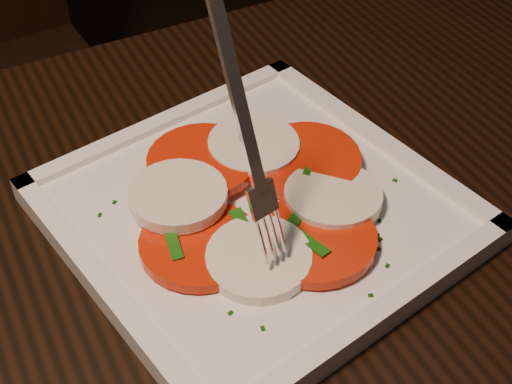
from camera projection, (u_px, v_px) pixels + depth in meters
The scene contains 3 objects.
plate at pixel (256, 213), 0.55m from camera, with size 0.27×0.27×0.01m, color white.
caprese_salad at pixel (256, 198), 0.53m from camera, with size 0.22×0.22×0.02m.
fork at pixel (238, 127), 0.44m from camera, with size 0.03×0.06×0.18m, color white, non-canonical shape.
Camera 1 is at (0.14, -0.36, 1.15)m, focal length 50.00 mm.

